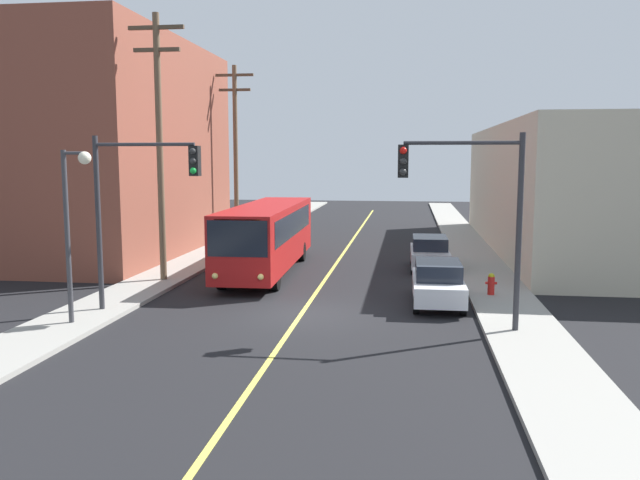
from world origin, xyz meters
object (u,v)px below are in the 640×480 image
object	(u,v)px
parked_car_white	(438,282)
utility_pole_near	(159,137)
traffic_signal_right_corner	(468,194)
parked_car_silver	(430,252)
utility_pole_mid	(236,146)
street_lamp_left	(73,211)
fire_hydrant	(491,283)
traffic_signal_left_corner	(140,190)
city_bus	(268,234)

from	to	relation	value
parked_car_white	utility_pole_near	world-z (taller)	utility_pole_near
traffic_signal_right_corner	parked_car_silver	bearing A→B (deg)	93.60
utility_pole_mid	street_lamp_left	size ratio (longest dim) A/B	1.99
parked_car_white	fire_hydrant	xyz separation A→B (m)	(2.10, 1.42, -0.26)
utility_pole_near	utility_pole_mid	distance (m)	13.36
utility_pole_mid	traffic_signal_right_corner	size ratio (longest dim) A/B	1.82
utility_pole_mid	traffic_signal_left_corner	xyz separation A→B (m)	(1.79, -18.97, -1.83)
city_bus	fire_hydrant	xyz separation A→B (m)	(9.78, -4.47, -1.23)
street_lamp_left	utility_pole_near	bearing A→B (deg)	90.42
traffic_signal_left_corner	traffic_signal_right_corner	xyz separation A→B (m)	(10.82, -0.92, 0.00)
city_bus	fire_hydrant	world-z (taller)	city_bus
parked_car_white	traffic_signal_left_corner	xyz separation A→B (m)	(-10.16, -2.88, 3.46)
street_lamp_left	fire_hydrant	size ratio (longest dim) A/B	6.55
traffic_signal_right_corner	city_bus	bearing A→B (deg)	130.72
traffic_signal_left_corner	utility_pole_near	bearing A→B (deg)	104.67
parked_car_silver	fire_hydrant	world-z (taller)	parked_car_silver
traffic_signal_left_corner	street_lamp_left	bearing A→B (deg)	-126.85
parked_car_silver	utility_pole_near	world-z (taller)	utility_pole_near
fire_hydrant	street_lamp_left	bearing A→B (deg)	-155.64
utility_pole_mid	street_lamp_left	xyz separation A→B (m)	(0.37, -20.86, -2.40)
utility_pole_near	utility_pole_mid	bearing A→B (deg)	91.36
parked_car_white	street_lamp_left	world-z (taller)	street_lamp_left
utility_pole_near	traffic_signal_left_corner	bearing A→B (deg)	-75.33
traffic_signal_right_corner	street_lamp_left	size ratio (longest dim) A/B	1.09
utility_pole_mid	street_lamp_left	world-z (taller)	utility_pole_mid
traffic_signal_left_corner	utility_pole_mid	bearing A→B (deg)	95.38
traffic_signal_left_corner	traffic_signal_right_corner	world-z (taller)	same
utility_pole_near	street_lamp_left	world-z (taller)	utility_pole_near
parked_car_silver	traffic_signal_left_corner	size ratio (longest dim) A/B	0.74
utility_pole_near	traffic_signal_left_corner	distance (m)	6.13
traffic_signal_right_corner	street_lamp_left	xyz separation A→B (m)	(-12.24, -0.97, -0.56)
traffic_signal_left_corner	street_lamp_left	world-z (taller)	traffic_signal_left_corner
traffic_signal_right_corner	street_lamp_left	bearing A→B (deg)	-175.48
parked_car_silver	street_lamp_left	xyz separation A→B (m)	(-11.51, -12.46, 2.90)
parked_car_silver	traffic_signal_right_corner	bearing A→B (deg)	-86.40
parked_car_silver	city_bus	bearing A→B (deg)	-166.71
utility_pole_near	traffic_signal_left_corner	size ratio (longest dim) A/B	1.87
city_bus	traffic_signal_left_corner	distance (m)	9.45
street_lamp_left	utility_pole_mid	bearing A→B (deg)	91.02
parked_car_white	street_lamp_left	xyz separation A→B (m)	(-11.58, -4.77, 2.90)
utility_pole_near	utility_pole_mid	xyz separation A→B (m)	(-0.32, 13.36, -0.14)
city_bus	utility_pole_near	bearing A→B (deg)	-141.39
parked_car_silver	traffic_signal_right_corner	xyz separation A→B (m)	(0.72, -11.49, 3.46)
utility_pole_mid	street_lamp_left	bearing A→B (deg)	-88.98
street_lamp_left	fire_hydrant	world-z (taller)	street_lamp_left
parked_car_white	street_lamp_left	distance (m)	12.85
street_lamp_left	parked_car_white	bearing A→B (deg)	22.38
traffic_signal_right_corner	utility_pole_mid	bearing A→B (deg)	122.36
parked_car_white	traffic_signal_right_corner	distance (m)	5.18
utility_pole_mid	city_bus	bearing A→B (deg)	-67.31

